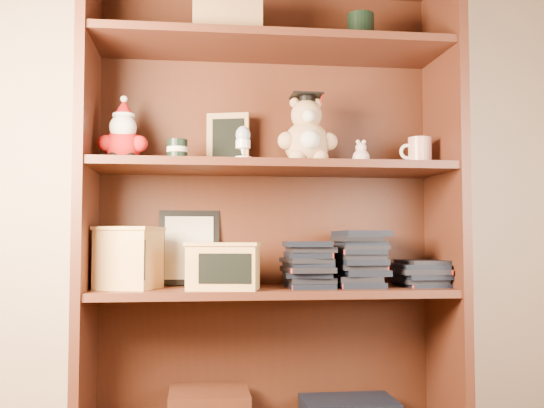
{
  "coord_description": "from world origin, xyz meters",
  "views": [
    {
      "loc": [
        -0.28,
        -0.74,
        0.7
      ],
      "look_at": [
        -0.03,
        1.3,
        0.82
      ],
      "focal_mm": 42.0,
      "sensor_mm": 36.0,
      "label": 1
    }
  ],
  "objects_px": {
    "bookcase": "(269,217)",
    "teacher_mug": "(419,152)",
    "treats_box": "(129,257)",
    "grad_teddy_bear": "(307,137)"
  },
  "relations": [
    {
      "from": "bookcase",
      "to": "teacher_mug",
      "type": "relative_size",
      "value": 14.65
    },
    {
      "from": "bookcase",
      "to": "treats_box",
      "type": "bearing_deg",
      "value": -173.48
    },
    {
      "from": "grad_teddy_bear",
      "to": "teacher_mug",
      "type": "relative_size",
      "value": 2.19
    },
    {
      "from": "grad_teddy_bear",
      "to": "treats_box",
      "type": "distance_m",
      "value": 0.69
    },
    {
      "from": "grad_teddy_bear",
      "to": "treats_box",
      "type": "relative_size",
      "value": 1.07
    },
    {
      "from": "teacher_mug",
      "to": "treats_box",
      "type": "height_order",
      "value": "teacher_mug"
    },
    {
      "from": "bookcase",
      "to": "grad_teddy_bear",
      "type": "height_order",
      "value": "bookcase"
    },
    {
      "from": "treats_box",
      "to": "teacher_mug",
      "type": "bearing_deg",
      "value": 0.05
    },
    {
      "from": "teacher_mug",
      "to": "treats_box",
      "type": "distance_m",
      "value": 1.01
    },
    {
      "from": "bookcase",
      "to": "treats_box",
      "type": "xyz_separation_m",
      "value": [
        -0.45,
        -0.05,
        -0.13
      ]
    }
  ]
}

